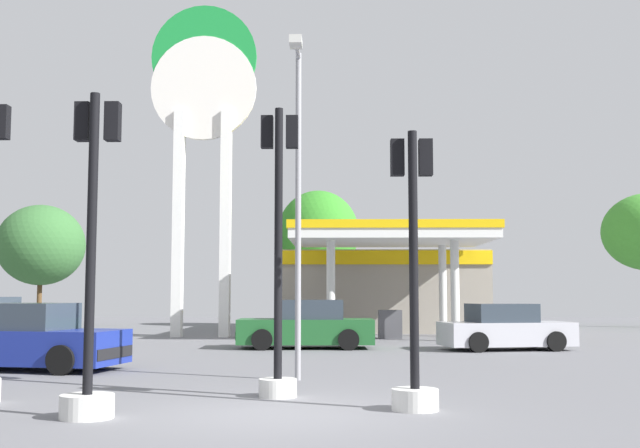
# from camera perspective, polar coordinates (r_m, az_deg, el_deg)

# --- Properties ---
(ground_plane) EXTENTS (90.00, 90.00, 0.00)m
(ground_plane) POSITION_cam_1_polar(r_m,az_deg,el_deg) (11.59, -3.04, -13.78)
(ground_plane) COLOR slate
(ground_plane) RESTS_ON ground
(gas_station) EXTENTS (9.32, 12.51, 4.36)m
(gas_station) POSITION_cam_1_polar(r_m,az_deg,el_deg) (35.85, 4.51, -4.57)
(gas_station) COLOR gray
(gas_station) RESTS_ON ground
(station_pole_sign) EXTENTS (4.34, 0.56, 13.65)m
(station_pole_sign) POSITION_cam_1_polar(r_m,az_deg,el_deg) (32.35, -8.59, 7.52)
(station_pole_sign) COLOR white
(station_pole_sign) RESTS_ON ground
(car_1) EXTENTS (4.22, 2.36, 1.43)m
(car_1) POSITION_cam_1_polar(r_m,az_deg,el_deg) (24.81, 13.50, -7.53)
(car_1) COLOR black
(car_1) RESTS_ON ground
(car_2) EXTENTS (4.50, 2.52, 1.52)m
(car_2) POSITION_cam_1_polar(r_m,az_deg,el_deg) (19.10, -20.67, -7.97)
(car_2) COLOR black
(car_2) RESTS_ON ground
(car_3) EXTENTS (4.35, 2.06, 1.54)m
(car_3) POSITION_cam_1_polar(r_m,az_deg,el_deg) (24.88, -1.00, -7.54)
(car_3) COLOR black
(car_3) RESTS_ON ground
(traffic_signal_1) EXTENTS (0.75, 0.75, 4.65)m
(traffic_signal_1) POSITION_cam_1_polar(r_m,az_deg,el_deg) (11.54, -16.55, -5.83)
(traffic_signal_1) COLOR silver
(traffic_signal_1) RESTS_ON ground
(traffic_signal_2) EXTENTS (0.71, 0.71, 4.24)m
(traffic_signal_2) POSITION_cam_1_polar(r_m,az_deg,el_deg) (11.90, 6.92, -6.17)
(traffic_signal_2) COLOR silver
(traffic_signal_2) RESTS_ON ground
(traffic_signal_3) EXTENTS (0.65, 0.68, 4.96)m
(traffic_signal_3) POSITION_cam_1_polar(r_m,az_deg,el_deg) (13.32, -3.08, -4.07)
(traffic_signal_3) COLOR silver
(traffic_signal_3) RESTS_ON ground
(tree_0) EXTENTS (4.56, 4.56, 6.42)m
(tree_0) POSITION_cam_1_polar(r_m,az_deg,el_deg) (43.49, -19.86, -1.47)
(tree_0) COLOR brown
(tree_0) RESTS_ON ground
(tree_1) EXTENTS (4.27, 4.27, 7.15)m
(tree_1) POSITION_cam_1_polar(r_m,az_deg,el_deg) (40.72, -0.14, -0.70)
(tree_1) COLOR brown
(tree_1) RESTS_ON ground
(corner_streetlamp) EXTENTS (0.24, 1.48, 6.75)m
(corner_streetlamp) POSITION_cam_1_polar(r_m,az_deg,el_deg) (15.76, -1.65, 3.36)
(corner_streetlamp) COLOR gray
(corner_streetlamp) RESTS_ON ground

